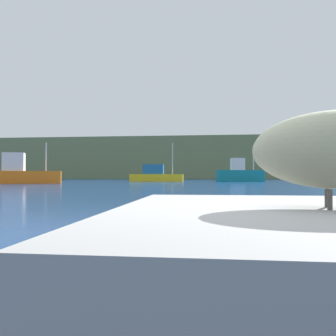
{
  "coord_description": "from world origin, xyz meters",
  "views": [
    {
      "loc": [
        0.41,
        -2.48,
        0.84
      ],
      "look_at": [
        -1.51,
        14.18,
        1.17
      ],
      "focal_mm": 36.87,
      "sensor_mm": 36.0,
      "label": 1
    }
  ],
  "objects": [
    {
      "name": "fishing_boat_yellow",
      "position": [
        -6.15,
        40.9,
        0.75
      ],
      "size": [
        6.76,
        2.19,
        4.88
      ],
      "rotation": [
        0.0,
        0.0,
        0.03
      ],
      "color": "yellow",
      "rests_on": "ground"
    },
    {
      "name": "fishing_boat_teal",
      "position": [
        4.41,
        41.54,
        1.0
      ],
      "size": [
        6.02,
        2.95,
        4.04
      ],
      "rotation": [
        0.0,
        0.0,
        0.25
      ],
      "color": "teal",
      "rests_on": "ground"
    },
    {
      "name": "ground_plane",
      "position": [
        0.0,
        0.0,
        0.0
      ],
      "size": [
        260.0,
        260.0,
        0.0
      ],
      "primitive_type": "plane",
      "color": "navy"
    },
    {
      "name": "fishing_boat_orange",
      "position": [
        -17.33,
        28.49,
        0.93
      ],
      "size": [
        7.31,
        4.48,
        3.97
      ],
      "rotation": [
        0.0,
        0.0,
        0.38
      ],
      "color": "orange",
      "rests_on": "ground"
    },
    {
      "name": "hillside_backdrop",
      "position": [
        0.0,
        73.3,
        4.34
      ],
      "size": [
        140.0,
        15.15,
        8.67
      ],
      "primitive_type": "cube",
      "color": "#6B7A51",
      "rests_on": "ground"
    }
  ]
}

